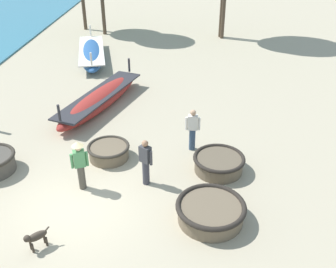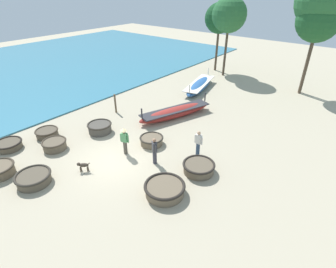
{
  "view_description": "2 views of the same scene",
  "coord_description": "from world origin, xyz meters",
  "px_view_note": "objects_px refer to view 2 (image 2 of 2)",
  "views": [
    {
      "loc": [
        3.34,
        -8.64,
        7.57
      ],
      "look_at": [
        2.5,
        2.76,
        0.93
      ],
      "focal_mm": 42.0,
      "sensor_mm": 36.0,
      "label": 1
    },
    {
      "loc": [
        9.87,
        -7.38,
        8.65
      ],
      "look_at": [
        1.78,
        2.55,
        1.2
      ],
      "focal_mm": 28.0,
      "sensor_mm": 36.0,
      "label": 2
    }
  ],
  "objects_px": {
    "coracle_tilted": "(34,178)",
    "tree_rightmost": "(220,18)",
    "coracle_far_left": "(47,133)",
    "tree_left_mid": "(229,15)",
    "mooring_post_mid_beach": "(115,103)",
    "tree_right_mid": "(319,20)",
    "fisherman_by_coracle": "(155,150)",
    "coracle_center": "(100,127)",
    "fisherman_standing_left": "(125,139)",
    "coracle_beside_post": "(152,140)",
    "tree_tall_back": "(323,1)",
    "coracle_front_right": "(54,144)",
    "coracle_far_right": "(9,145)",
    "long_boat_red_hull": "(175,112)",
    "long_boat_ochre_hull": "(199,85)",
    "fisherman_crouching": "(198,143)",
    "coracle_upturned": "(199,167)",
    "dog": "(83,165)",
    "coracle_front_left": "(165,189)"
  },
  "relations": [
    {
      "from": "coracle_beside_post",
      "to": "tree_rightmost",
      "type": "distance_m",
      "value": 17.66
    },
    {
      "from": "mooring_post_mid_beach",
      "to": "long_boat_ochre_hull",
      "type": "bearing_deg",
      "value": 75.23
    },
    {
      "from": "dog",
      "to": "mooring_post_mid_beach",
      "type": "bearing_deg",
      "value": 125.43
    },
    {
      "from": "coracle_upturned",
      "to": "coracle_far_right",
      "type": "bearing_deg",
      "value": -152.26
    },
    {
      "from": "tree_left_mid",
      "to": "long_boat_red_hull",
      "type": "bearing_deg",
      "value": -78.81
    },
    {
      "from": "coracle_tilted",
      "to": "coracle_upturned",
      "type": "bearing_deg",
      "value": 45.15
    },
    {
      "from": "coracle_front_right",
      "to": "long_boat_red_hull",
      "type": "distance_m",
      "value": 8.46
    },
    {
      "from": "coracle_front_right",
      "to": "fisherman_crouching",
      "type": "bearing_deg",
      "value": 34.7
    },
    {
      "from": "coracle_far_right",
      "to": "dog",
      "type": "bearing_deg",
      "value": 15.83
    },
    {
      "from": "long_boat_ochre_hull",
      "to": "dog",
      "type": "height_order",
      "value": "long_boat_ochre_hull"
    },
    {
      "from": "tree_rightmost",
      "to": "tree_tall_back",
      "type": "height_order",
      "value": "tree_tall_back"
    },
    {
      "from": "coracle_center",
      "to": "fisherman_standing_left",
      "type": "height_order",
      "value": "fisherman_standing_left"
    },
    {
      "from": "dog",
      "to": "tree_right_mid",
      "type": "height_order",
      "value": "tree_right_mid"
    },
    {
      "from": "mooring_post_mid_beach",
      "to": "tree_right_mid",
      "type": "distance_m",
      "value": 17.11
    },
    {
      "from": "coracle_beside_post",
      "to": "long_boat_ochre_hull",
      "type": "distance_m",
      "value": 10.31
    },
    {
      "from": "long_boat_ochre_hull",
      "to": "fisherman_crouching",
      "type": "bearing_deg",
      "value": -57.18
    },
    {
      "from": "coracle_far_left",
      "to": "tree_left_mid",
      "type": "relative_size",
      "value": 0.19
    },
    {
      "from": "coracle_front_left",
      "to": "fisherman_crouching",
      "type": "distance_m",
      "value": 3.74
    },
    {
      "from": "fisherman_by_coracle",
      "to": "dog",
      "type": "distance_m",
      "value": 3.82
    },
    {
      "from": "tree_tall_back",
      "to": "tree_left_mid",
      "type": "relative_size",
      "value": 1.25
    },
    {
      "from": "coracle_far_right",
      "to": "long_boat_ochre_hull",
      "type": "bearing_deg",
      "value": 78.13
    },
    {
      "from": "long_boat_ochre_hull",
      "to": "tree_right_mid",
      "type": "bearing_deg",
      "value": 32.64
    },
    {
      "from": "coracle_front_left",
      "to": "coracle_far_left",
      "type": "bearing_deg",
      "value": -175.67
    },
    {
      "from": "coracle_front_left",
      "to": "fisherman_by_coracle",
      "type": "xyz_separation_m",
      "value": [
        -1.98,
        1.53,
        0.53
      ]
    },
    {
      "from": "coracle_tilted",
      "to": "tree_rightmost",
      "type": "bearing_deg",
      "value": 97.36
    },
    {
      "from": "long_boat_ochre_hull",
      "to": "tree_tall_back",
      "type": "bearing_deg",
      "value": 34.63
    },
    {
      "from": "coracle_front_right",
      "to": "fisherman_by_coracle",
      "type": "distance_m",
      "value": 6.22
    },
    {
      "from": "long_boat_ochre_hull",
      "to": "tree_rightmost",
      "type": "relative_size",
      "value": 0.84
    },
    {
      "from": "coracle_upturned",
      "to": "coracle_center",
      "type": "relative_size",
      "value": 1.07
    },
    {
      "from": "long_boat_ochre_hull",
      "to": "tree_left_mid",
      "type": "height_order",
      "value": "tree_left_mid"
    },
    {
      "from": "coracle_center",
      "to": "fisherman_standing_left",
      "type": "bearing_deg",
      "value": -11.79
    },
    {
      "from": "long_boat_red_hull",
      "to": "fisherman_standing_left",
      "type": "distance_m",
      "value": 5.68
    },
    {
      "from": "coracle_upturned",
      "to": "tree_right_mid",
      "type": "xyz_separation_m",
      "value": [
        0.79,
        15.17,
        5.75
      ]
    },
    {
      "from": "coracle_beside_post",
      "to": "coracle_tilted",
      "type": "relative_size",
      "value": 0.85
    },
    {
      "from": "coracle_far_left",
      "to": "coracle_front_right",
      "type": "bearing_deg",
      "value": -15.22
    },
    {
      "from": "fisherman_by_coracle",
      "to": "tree_tall_back",
      "type": "bearing_deg",
      "value": 79.67
    },
    {
      "from": "coracle_beside_post",
      "to": "fisherman_by_coracle",
      "type": "distance_m",
      "value": 2.06
    },
    {
      "from": "coracle_far_left",
      "to": "fisherman_crouching",
      "type": "height_order",
      "value": "fisherman_crouching"
    },
    {
      "from": "coracle_far_left",
      "to": "coracle_beside_post",
      "type": "height_order",
      "value": "coracle_beside_post"
    },
    {
      "from": "long_boat_ochre_hull",
      "to": "fisherman_standing_left",
      "type": "height_order",
      "value": "fisherman_standing_left"
    },
    {
      "from": "coracle_center",
      "to": "fisherman_by_coracle",
      "type": "distance_m",
      "value": 5.16
    },
    {
      "from": "coracle_far_left",
      "to": "long_boat_ochre_hull",
      "type": "bearing_deg",
      "value": 78.06
    },
    {
      "from": "coracle_tilted",
      "to": "dog",
      "type": "height_order",
      "value": "dog"
    },
    {
      "from": "coracle_far_right",
      "to": "coracle_center",
      "type": "height_order",
      "value": "coracle_center"
    },
    {
      "from": "coracle_front_left",
      "to": "fisherman_standing_left",
      "type": "distance_m",
      "value": 4.12
    },
    {
      "from": "dog",
      "to": "coracle_far_left",
      "type": "bearing_deg",
      "value": 172.09
    },
    {
      "from": "coracle_far_left",
      "to": "fisherman_crouching",
      "type": "bearing_deg",
      "value": 26.62
    },
    {
      "from": "fisherman_by_coracle",
      "to": "tree_rightmost",
      "type": "height_order",
      "value": "tree_rightmost"
    },
    {
      "from": "long_boat_ochre_hull",
      "to": "fisherman_standing_left",
      "type": "distance_m",
      "value": 11.87
    },
    {
      "from": "coracle_beside_post",
      "to": "long_boat_red_hull",
      "type": "xyz_separation_m",
      "value": [
        -1.18,
        3.89,
        0.11
      ]
    }
  ]
}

